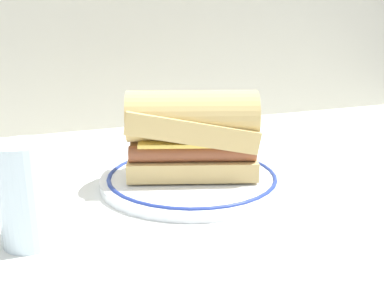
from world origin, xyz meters
TOP-DOWN VIEW (x-y plane):
  - ground_plane at (0.00, 0.00)m, footprint 1.50×1.50m
  - plate at (-0.03, 0.04)m, footprint 0.26×0.26m
  - sausage_sandwich at (-0.03, 0.04)m, footprint 0.20×0.14m
  - drinking_glass at (-0.25, -0.06)m, footprint 0.06×0.06m

SIDE VIEW (x-z plane):
  - ground_plane at x=0.00m, z-range 0.00..0.00m
  - plate at x=-0.03m, z-range 0.00..0.02m
  - drinking_glass at x=-0.25m, z-range -0.01..0.10m
  - sausage_sandwich at x=-0.03m, z-range 0.02..0.13m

